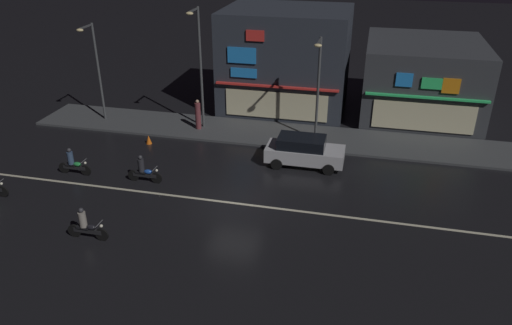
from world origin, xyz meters
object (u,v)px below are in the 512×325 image
object	(u,v)px
motorcycle_following	(143,171)
traffic_cone	(149,139)
motorcycle_trailing_far	(73,163)
streetlamp_east	(318,81)
streetlamp_mid	(199,60)
parked_car_near_kerb	(304,151)
motorcycle_opposite_lane	(86,226)
pedestrian_on_sidewalk	(198,115)
streetlamp_west	(96,64)

from	to	relation	value
motorcycle_following	traffic_cone	distance (m)	4.92
motorcycle_trailing_far	traffic_cone	bearing A→B (deg)	66.33
traffic_cone	streetlamp_east	bearing A→B (deg)	14.44
streetlamp_mid	parked_car_near_kerb	xyz separation A→B (m)	(7.15, -3.58, -3.73)
parked_car_near_kerb	motorcycle_following	xyz separation A→B (m)	(-7.83, -3.87, -0.24)
parked_car_near_kerb	motorcycle_opposite_lane	xyz separation A→B (m)	(-8.05, -9.14, -0.24)
streetlamp_mid	parked_car_near_kerb	world-z (taller)	streetlamp_mid
motorcycle_trailing_far	streetlamp_mid	bearing A→B (deg)	60.05
streetlamp_mid	motorcycle_opposite_lane	xyz separation A→B (m)	(-0.89, -12.72, -3.96)
streetlamp_mid	pedestrian_on_sidewalk	world-z (taller)	streetlamp_mid
streetlamp_east	streetlamp_west	bearing A→B (deg)	179.59
motorcycle_following	pedestrian_on_sidewalk	bearing A→B (deg)	83.92
motorcycle_following	motorcycle_trailing_far	bearing A→B (deg)	178.53
motorcycle_trailing_far	traffic_cone	xyz separation A→B (m)	(2.24, 4.62, -0.36)
motorcycle_opposite_lane	parked_car_near_kerb	bearing A→B (deg)	-124.45
motorcycle_trailing_far	traffic_cone	size ratio (longest dim) A/B	3.45
motorcycle_opposite_lane	pedestrian_on_sidewalk	bearing A→B (deg)	-86.26
motorcycle_following	traffic_cone	size ratio (longest dim) A/B	3.45
motorcycle_following	parked_car_near_kerb	bearing A→B (deg)	23.99
pedestrian_on_sidewalk	parked_car_near_kerb	xyz separation A→B (m)	(7.35, -3.36, -0.19)
streetlamp_mid	streetlamp_east	world-z (taller)	streetlamp_mid
pedestrian_on_sidewalk	motorcycle_following	distance (m)	7.26
streetlamp_west	streetlamp_east	size ratio (longest dim) A/B	1.02
pedestrian_on_sidewalk	parked_car_near_kerb	bearing A→B (deg)	-51.63
streetlamp_mid	motorcycle_trailing_far	bearing A→B (deg)	-122.20
streetlamp_east	motorcycle_opposite_lane	bearing A→B (deg)	-123.77
pedestrian_on_sidewalk	motorcycle_opposite_lane	distance (m)	12.53
parked_car_near_kerb	traffic_cone	size ratio (longest dim) A/B	7.82
streetlamp_mid	traffic_cone	xyz separation A→B (m)	(-2.48, -2.89, -4.32)
streetlamp_east	pedestrian_on_sidewalk	world-z (taller)	streetlamp_east
motorcycle_following	motorcycle_opposite_lane	bearing A→B (deg)	-94.62
pedestrian_on_sidewalk	traffic_cone	distance (m)	3.60
pedestrian_on_sidewalk	traffic_cone	size ratio (longest dim) A/B	3.57
streetlamp_west	streetlamp_mid	xyz separation A→B (m)	(6.97, 0.25, 0.63)
pedestrian_on_sidewalk	streetlamp_west	bearing A→B (deg)	153.18
streetlamp_west	motorcycle_following	xyz separation A→B (m)	(6.29, -7.20, -3.33)
streetlamp_west	motorcycle_opposite_lane	size ratio (longest dim) A/B	3.37
traffic_cone	motorcycle_trailing_far	bearing A→B (deg)	-115.91
pedestrian_on_sidewalk	motorcycle_following	world-z (taller)	pedestrian_on_sidewalk
motorcycle_opposite_lane	traffic_cone	xyz separation A→B (m)	(-1.59, 9.83, -0.36)
streetlamp_mid	streetlamp_east	size ratio (longest dim) A/B	1.21
streetlamp_mid	motorcycle_opposite_lane	bearing A→B (deg)	-94.01
motorcycle_opposite_lane	motorcycle_following	bearing A→B (deg)	-85.42
streetlamp_west	motorcycle_trailing_far	distance (m)	8.30
streetlamp_east	traffic_cone	xyz separation A→B (m)	(-9.86, -2.54, -3.62)
parked_car_near_kerb	motorcycle_trailing_far	distance (m)	12.51
streetlamp_east	pedestrian_on_sidewalk	size ratio (longest dim) A/B	3.20
streetlamp_east	motorcycle_trailing_far	size ratio (longest dim) A/B	3.30
streetlamp_west	pedestrian_on_sidewalk	size ratio (longest dim) A/B	3.27
motorcycle_opposite_lane	streetlamp_east	bearing A→B (deg)	-116.86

